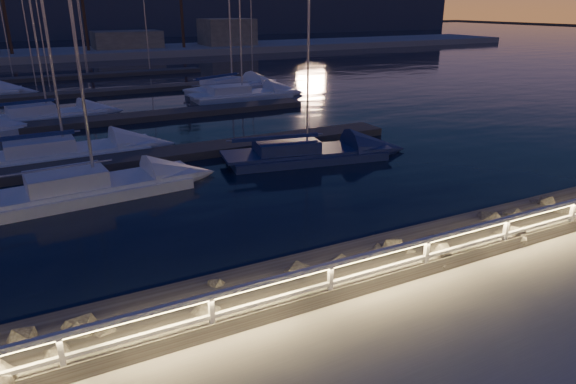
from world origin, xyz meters
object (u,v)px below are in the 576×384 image
sailboat_b (89,187)px  sailboat_d (303,152)px  sailboat_j (45,115)px  sailboat_k (230,86)px  sailboat_l (240,94)px  sailboat_c (60,152)px  guard_rail (395,256)px

sailboat_b → sailboat_d: bearing=-1.7°
sailboat_b → sailboat_j: size_ratio=1.04×
sailboat_k → sailboat_l: bearing=-123.7°
sailboat_d → sailboat_k: bearing=88.0°
sailboat_c → sailboat_d: sailboat_c is taller
sailboat_d → sailboat_k: size_ratio=0.90×
guard_rail → sailboat_l: 31.53m
sailboat_b → guard_rail: bearing=-68.4°
sailboat_d → sailboat_l: bearing=87.6°
sailboat_d → sailboat_j: bearing=134.3°
sailboat_d → sailboat_l: sailboat_l is taller
guard_rail → sailboat_k: sailboat_k is taller
sailboat_b → sailboat_j: 16.56m
guard_rail → sailboat_d: 13.27m
sailboat_b → sailboat_d: (10.21, 0.55, -0.03)m
guard_rail → sailboat_l: (8.24, 30.42, -0.94)m
sailboat_d → sailboat_j: 19.34m
sailboat_d → sailboat_j: size_ratio=1.07×
sailboat_j → guard_rail: bearing=-85.6°
guard_rail → sailboat_b: size_ratio=3.19×
sailboat_b → sailboat_l: 23.26m
sailboat_b → sailboat_k: size_ratio=0.87×
sailboat_c → sailboat_k: size_ratio=0.93×
sailboat_c → sailboat_d: size_ratio=1.03×
sailboat_d → sailboat_c: bearing=162.8°
sailboat_j → sailboat_k: sailboat_k is taller
guard_rail → sailboat_k: 35.46m
guard_rail → sailboat_c: sailboat_c is taller
guard_rail → sailboat_b: sailboat_b is taller
sailboat_d → sailboat_j: sailboat_d is taller
sailboat_b → sailboat_k: sailboat_k is taller
sailboat_c → sailboat_l: bearing=37.8°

